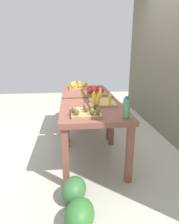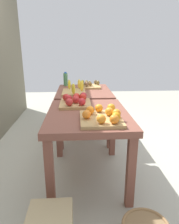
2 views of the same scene
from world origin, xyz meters
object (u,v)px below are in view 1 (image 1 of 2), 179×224
orange_bin (78,86)px  watermelon_pile (77,202)px  cardboard_produce_box (95,108)px  kiwi_bin (86,111)px  wicker_basket (67,111)px  banana_crate (101,101)px  apple_bin (94,91)px  display_table_left (85,96)px  display_table_right (93,116)px  water_bottle (126,108)px

orange_bin → watermelon_pile: orange_bin is taller
orange_bin → cardboard_produce_box: 0.98m
kiwi_bin → wicker_basket: bearing=-173.6°
banana_crate → wicker_basket: size_ratio=1.33×
orange_bin → wicker_basket: orange_bin is taller
apple_bin → cardboard_produce_box: size_ratio=1.04×
display_table_left → orange_bin: bearing=-154.9°
display_table_right → wicker_basket: bearing=-170.0°
apple_bin → cardboard_produce_box: 1.35m
display_table_left → apple_bin: bearing=22.8°
display_table_right → orange_bin: (-1.37, -0.12, 0.15)m
kiwi_bin → banana_crate: bearing=151.3°
wicker_basket → cardboard_produce_box: 0.65m
banana_crate → cardboard_produce_box: (-1.81, 0.16, -0.62)m
cardboard_produce_box → orange_bin: bearing=-33.2°
apple_bin → wicker_basket: bearing=-157.8°
display_table_right → wicker_basket: display_table_right is taller
banana_crate → kiwi_bin: (0.43, -0.24, -0.00)m
apple_bin → banana_crate: bearing=1.2°
apple_bin → cardboard_produce_box: bearing=171.4°
display_table_left → water_bottle: 1.57m
display_table_left → cardboard_produce_box: size_ratio=2.60×
kiwi_bin → cardboard_produce_box: (-2.24, 0.40, -0.62)m
display_table_left → banana_crate: (0.92, 0.14, 0.14)m
banana_crate → watermelon_pile: bearing=-19.9°
apple_bin → wicker_basket: 1.42m
wicker_basket → cardboard_produce_box: size_ratio=0.83×
apple_bin → water_bottle: size_ratio=1.81×
display_table_right → apple_bin: 0.85m
display_table_left → display_table_right: 1.12m
display_table_right → kiwi_bin: size_ratio=2.89×
display_table_right → watermelon_pile: (0.85, -0.25, -0.51)m
apple_bin → banana_crate: 0.63m
banana_crate → kiwi_bin: bearing=-28.7°
display_table_right → kiwi_bin: kiwi_bin is taller
cardboard_produce_box → wicker_basket: bearing=-88.4°
banana_crate → water_bottle: water_bottle is taller
apple_bin → cardboard_produce_box: (-1.18, 0.18, -0.63)m
kiwi_bin → wicker_basket: size_ratio=1.09×
kiwi_bin → wicker_basket: 2.33m
banana_crate → wicker_basket: 1.97m
wicker_basket → cardboard_produce_box: (-0.02, 0.65, 0.04)m
water_bottle → display_table_right: bearing=-144.6°
orange_bin → cardboard_produce_box: size_ratio=1.10×
banana_crate → wicker_basket: (-1.79, -0.49, -0.66)m
display_table_right → orange_bin: size_ratio=2.36×
banana_crate → watermelon_pile: size_ratio=0.64×
apple_bin → banana_crate: banana_crate is taller
display_table_left → watermelon_pile: 2.05m
watermelon_pile → cardboard_produce_box: size_ratio=1.71×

